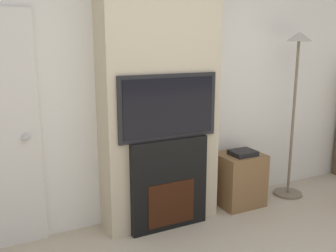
# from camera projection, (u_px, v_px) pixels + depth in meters

# --- Properties ---
(wall_back) EXTENTS (6.00, 0.06, 2.70)m
(wall_back) POSITION_uv_depth(u_px,v_px,m) (150.00, 81.00, 3.60)
(wall_back) COLOR silver
(wall_back) RESTS_ON ground_plane
(chimney_breast) EXTENTS (1.11, 0.34, 2.70)m
(chimney_breast) POSITION_uv_depth(u_px,v_px,m) (160.00, 83.00, 3.43)
(chimney_breast) COLOR beige
(chimney_breast) RESTS_ON ground_plane
(fireplace) EXTENTS (0.76, 0.15, 0.87)m
(fireplace) POSITION_uv_depth(u_px,v_px,m) (168.00, 184.00, 3.48)
(fireplace) COLOR black
(fireplace) RESTS_ON ground_plane
(television) EXTENTS (0.95, 0.07, 0.58)m
(television) POSITION_uv_depth(u_px,v_px,m) (168.00, 107.00, 3.32)
(television) COLOR black
(television) RESTS_ON fireplace
(floor_lamp) EXTENTS (0.32, 0.32, 1.83)m
(floor_lamp) POSITION_uv_depth(u_px,v_px,m) (296.00, 85.00, 4.05)
(floor_lamp) COLOR #726651
(floor_lamp) RESTS_ON ground_plane
(media_stand) EXTENTS (0.47, 0.39, 0.61)m
(media_stand) POSITION_uv_depth(u_px,v_px,m) (239.00, 179.00, 4.00)
(media_stand) COLOR brown
(media_stand) RESTS_ON ground_plane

